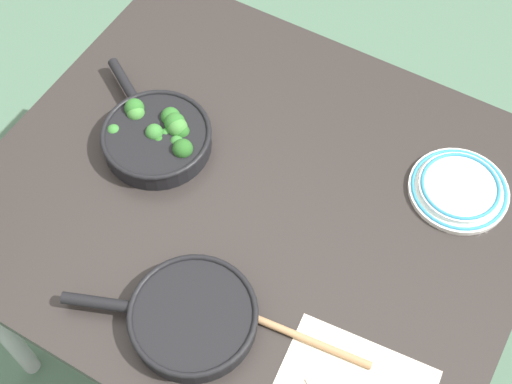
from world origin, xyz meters
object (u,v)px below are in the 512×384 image
Objects in this scene: wooden_spoon at (263,321)px; skillet_eggs at (192,317)px; dinner_plate_stack at (459,188)px; skillet_broccoli at (157,135)px.

skillet_eggs is at bearing 22.82° from wooden_spoon.
skillet_eggs is 0.64m from dinner_plate_stack.
dinner_plate_stack is at bearing -121.06° from wooden_spoon.
wooden_spoon is at bearing 179.84° from skillet_broccoli.
dinner_plate_stack is (0.64, 0.22, -0.02)m from skillet_broccoli.
dinner_plate_stack reaches higher than wooden_spoon.
skillet_broccoli is 1.59× the size of dinner_plate_stack.
wooden_spoon is at bearing -172.31° from skillet_eggs.
skillet_broccoli is at bearing -161.16° from dinner_plate_stack.
skillet_eggs reaches higher than wooden_spoon.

